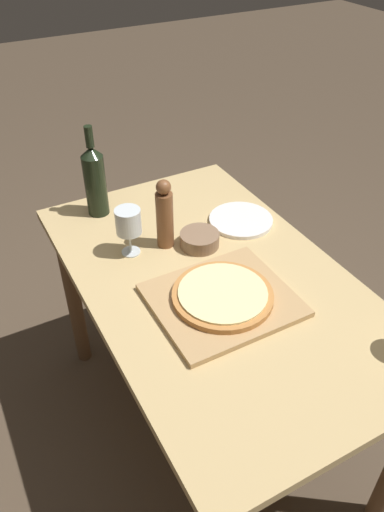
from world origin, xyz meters
The scene contains 9 objects.
ground_plane centered at (0.00, 0.00, 0.00)m, with size 12.00×12.00×0.00m, color #4C3D2D.
dining_table centered at (0.00, 0.00, 0.65)m, with size 0.76×1.27×0.77m.
cutting_board centered at (-0.03, -0.10, 0.78)m, with size 0.39×0.35×0.02m.
pizza centered at (-0.03, -0.10, 0.80)m, with size 0.29×0.29×0.02m.
wine_bottle centered at (-0.18, 0.52, 0.90)m, with size 0.08×0.08×0.33m.
pepper_mill centered at (-0.05, 0.23, 0.88)m, with size 0.06×0.06×0.24m.
wine_glass centered at (-0.17, 0.24, 0.89)m, with size 0.08×0.08×0.16m.
small_bowl centered at (0.04, 0.17, 0.79)m, with size 0.13×0.13×0.05m.
dinner_plate centered at (0.24, 0.22, 0.77)m, with size 0.22×0.22×0.01m.
Camera 1 is at (-0.61, -0.99, 1.76)m, focal length 35.00 mm.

